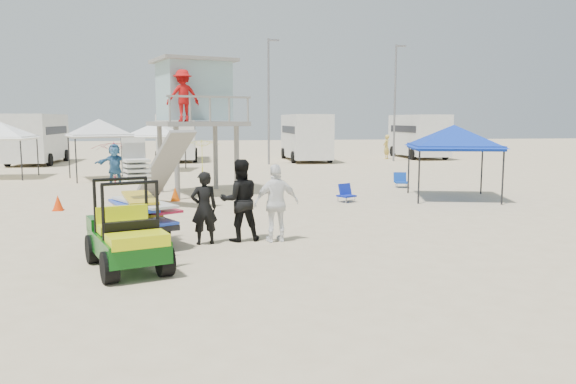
{
  "coord_description": "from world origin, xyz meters",
  "views": [
    {
      "loc": [
        -1.41,
        -9.19,
        2.9
      ],
      "look_at": [
        0.5,
        3.0,
        1.3
      ],
      "focal_mm": 35.0,
      "sensor_mm": 36.0,
      "label": 1
    }
  ],
  "objects": [
    {
      "name": "rv_far_right",
      "position": [
        15.0,
        31.49,
        1.8
      ],
      "size": [
        2.64,
        6.6,
        3.25
      ],
      "color": "silver",
      "rests_on": "ground"
    },
    {
      "name": "utility_cart",
      "position": [
        -2.87,
        1.79,
        0.81
      ],
      "size": [
        1.83,
        2.52,
        1.73
      ],
      "color": "#0B4A10",
      "rests_on": "ground"
    },
    {
      "name": "rv_mid_right",
      "position": [
        6.0,
        29.99,
        1.8
      ],
      "size": [
        2.64,
        7.0,
        3.25
      ],
      "color": "silver",
      "rests_on": "ground"
    },
    {
      "name": "surf_trailer",
      "position": [
        -2.86,
        4.13,
        0.89
      ],
      "size": [
        1.91,
        2.61,
        2.18
      ],
      "color": "black",
      "rests_on": "ground"
    },
    {
      "name": "cone_near",
      "position": [
        -5.95,
        9.5,
        0.25
      ],
      "size": [
        0.34,
        0.34,
        0.5
      ],
      "primitive_type": "cone",
      "color": "#F23907",
      "rests_on": "ground"
    },
    {
      "name": "ground",
      "position": [
        0.0,
        0.0,
        0.0
      ],
      "size": [
        140.0,
        140.0,
        0.0
      ],
      "primitive_type": "plane",
      "color": "beige",
      "rests_on": "ground"
    },
    {
      "name": "canopy_blue",
      "position": [
        7.74,
        10.14,
        2.56
      ],
      "size": [
        3.6,
        3.6,
        3.11
      ],
      "color": "black",
      "rests_on": "ground"
    },
    {
      "name": "umbrella_a",
      "position": [
        -5.29,
        17.33,
        0.97
      ],
      "size": [
        2.35,
        2.39,
        1.94
      ],
      "primitive_type": "imported",
      "rotation": [
        0.0,
        0.0,
        0.12
      ],
      "color": "red",
      "rests_on": "ground"
    },
    {
      "name": "lifeguard_tower",
      "position": [
        -1.61,
        13.06,
        3.79
      ],
      "size": [
        4.03,
        4.03,
        5.09
      ],
      "color": "gray",
      "rests_on": "ground"
    },
    {
      "name": "canopy_white_a",
      "position": [
        -6.21,
        19.14,
        2.78
      ],
      "size": [
        3.47,
        3.47,
        3.33
      ],
      "color": "black",
      "rests_on": "ground"
    },
    {
      "name": "umbrella_b",
      "position": [
        -1.29,
        21.88,
        0.93
      ],
      "size": [
        2.43,
        2.46,
        1.86
      ],
      "primitive_type": "imported",
      "rotation": [
        0.0,
        0.0,
        0.23
      ],
      "color": "yellow",
      "rests_on": "ground"
    },
    {
      "name": "man_right",
      "position": [
        0.35,
        3.83,
        0.93
      ],
      "size": [
        1.15,
        0.62,
        1.86
      ],
      "primitive_type": "imported",
      "rotation": [
        0.0,
        0.0,
        3.3
      ],
      "color": "white",
      "rests_on": "ground"
    },
    {
      "name": "beach_chair_c",
      "position": [
        7.1,
        13.74,
        0.31
      ],
      "size": [
        0.64,
        0.69,
        0.64
      ],
      "color": "#0E3CA1",
      "rests_on": "ground"
    },
    {
      "name": "beach_chair_b",
      "position": [
        3.67,
        9.98,
        0.31
      ],
      "size": [
        0.72,
        0.8,
        0.64
      ],
      "color": "#0E209F",
      "rests_on": "ground"
    },
    {
      "name": "man_mid",
      "position": [
        -0.5,
        4.08,
        0.98
      ],
      "size": [
        1.04,
        0.86,
        1.97
      ],
      "primitive_type": "imported",
      "rotation": [
        0.0,
        0.0,
        3.27
      ],
      "color": "black",
      "rests_on": "ground"
    },
    {
      "name": "cone_far",
      "position": [
        -2.33,
        11.08,
        0.25
      ],
      "size": [
        0.34,
        0.34,
        0.5
      ],
      "primitive_type": "cone",
      "color": "#E35007",
      "rests_on": "ground"
    },
    {
      "name": "canopy_white_c",
      "position": [
        -3.85,
        23.65,
        2.61
      ],
      "size": [
        3.34,
        3.34,
        3.16
      ],
      "color": "black",
      "rests_on": "ground"
    },
    {
      "name": "light_pole_left",
      "position": [
        3.0,
        27.0,
        4.0
      ],
      "size": [
        0.14,
        0.14,
        8.0
      ],
      "primitive_type": "cylinder",
      "color": "slate",
      "rests_on": "ground"
    },
    {
      "name": "distant_beachgoers",
      "position": [
        -1.21,
        20.03,
        0.91
      ],
      "size": [
        18.64,
        14.49,
        1.83
      ],
      "color": "#326798",
      "rests_on": "ground"
    },
    {
      "name": "rv_far_left",
      "position": [
        -12.0,
        29.99,
        1.8
      ],
      "size": [
        2.64,
        6.8,
        3.25
      ],
      "color": "silver",
      "rests_on": "ground"
    },
    {
      "name": "light_pole_right",
      "position": [
        12.0,
        28.5,
        4.0
      ],
      "size": [
        0.14,
        0.14,
        8.0
      ],
      "primitive_type": "cylinder",
      "color": "slate",
      "rests_on": "ground"
    },
    {
      "name": "man_left",
      "position": [
        -1.35,
        3.83,
        0.86
      ],
      "size": [
        0.7,
        0.53,
        1.71
      ],
      "primitive_type": "imported",
      "rotation": [
        0.0,
        0.0,
        3.36
      ],
      "color": "black",
      "rests_on": "ground"
    },
    {
      "name": "rv_mid_left",
      "position": [
        -3.0,
        31.49,
        1.8
      ],
      "size": [
        2.65,
        6.5,
        3.25
      ],
      "color": "silver",
      "rests_on": "ground"
    },
    {
      "name": "beach_chair_a",
      "position": [
        -3.44,
        13.35,
        0.31
      ],
      "size": [
        0.66,
        0.71,
        0.64
      ],
      "color": "#110FAC",
      "rests_on": "ground"
    }
  ]
}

